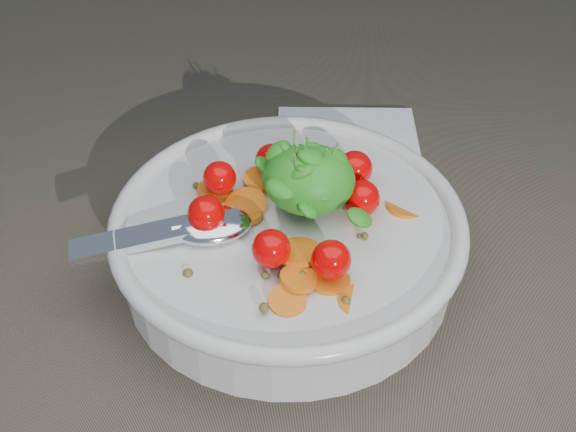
{
  "coord_description": "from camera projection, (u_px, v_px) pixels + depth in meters",
  "views": [
    {
      "loc": [
        0.03,
        -0.49,
        0.47
      ],
      "look_at": [
        -0.01,
        -0.02,
        0.06
      ],
      "focal_mm": 45.0,
      "sensor_mm": 36.0,
      "label": 1
    }
  ],
  "objects": [
    {
      "name": "ground",
      "position": [
        298.0,
        251.0,
        0.68
      ],
      "size": [
        6.0,
        6.0,
        0.0
      ],
      "primitive_type": "plane",
      "color": "#685E4A",
      "rests_on": "ground"
    },
    {
      "name": "napkin",
      "position": [
        347.0,
        143.0,
        0.8
      ],
      "size": [
        0.17,
        0.15,
        0.01
      ],
      "primitive_type": "cube",
      "rotation": [
        0.0,
        0.0,
        0.07
      ],
      "color": "white",
      "rests_on": "ground"
    },
    {
      "name": "bowl",
      "position": [
        288.0,
        236.0,
        0.64
      ],
      "size": [
        0.34,
        0.31,
        0.13
      ],
      "color": "silver",
      "rests_on": "ground"
    }
  ]
}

